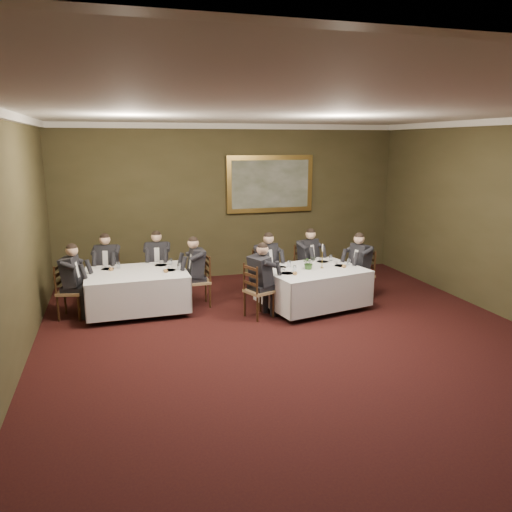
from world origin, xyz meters
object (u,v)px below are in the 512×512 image
diner_main_backleft (266,273)px  chair_main_endright (360,285)px  diner_sec_backleft (108,275)px  centerpiece (309,262)px  chair_sec_endleft (71,302)px  diner_main_endright (360,274)px  diner_sec_endleft (71,290)px  table_second (137,288)px  chair_sec_endright (199,291)px  diner_sec_endright (198,280)px  chair_main_endleft (258,302)px  diner_sec_backright (158,271)px  diner_main_endleft (259,290)px  table_main (312,285)px  chair_sec_backleft (109,285)px  chair_sec_backright (159,281)px  diner_main_backright (307,268)px  painting (270,184)px  chair_main_backleft (266,284)px  candlestick (322,259)px

diner_main_backleft → chair_main_endright: 1.92m
diner_sec_backleft → centerpiece: bearing=167.7°
chair_sec_endleft → centerpiece: size_ratio=3.65×
diner_main_endright → diner_sec_endleft: (-5.50, 0.42, 0.00)m
table_second → diner_main_backleft: diner_main_backleft is taller
chair_sec_endright → diner_sec_endright: size_ratio=0.74×
chair_main_endleft → diner_sec_backright: (-1.60, 1.87, 0.23)m
diner_main_endleft → table_main: bearing=80.1°
chair_sec_backleft → diner_sec_backright: size_ratio=0.74×
chair_sec_backright → diner_sec_backright: bearing=90.0°
chair_sec_backleft → chair_sec_backright: bearing=-167.2°
table_second → diner_sec_backleft: size_ratio=1.39×
chair_main_endright → diner_main_endright: 0.23m
table_second → chair_sec_endright: size_ratio=1.87×
chair_sec_endleft → chair_main_endright: bearing=99.3°
diner_sec_backleft → chair_sec_backright: diner_sec_backleft is taller
diner_main_backright → chair_sec_endleft: size_ratio=1.35×
diner_main_backleft → diner_sec_endright: size_ratio=1.00×
chair_sec_backleft → diner_sec_backleft: size_ratio=0.74×
table_main → diner_sec_endleft: (-4.37, 0.65, 0.06)m
chair_main_endleft → diner_sec_backleft: size_ratio=0.74×
diner_main_backleft → diner_sec_endleft: bearing=-17.2°
diner_main_endleft → painting: size_ratio=0.65×
diner_sec_backleft → diner_main_endleft: bearing=156.3°
chair_sec_endleft → table_main: bearing=95.1°
diner_sec_backright → chair_sec_endleft: diner_sec_backright is taller
chair_main_backleft → diner_sec_endright: (-1.39, -0.12, 0.23)m
centerpiece → chair_main_endright: bearing=11.4°
table_main → candlestick: bearing=2.2°
table_second → centerpiece: size_ratio=6.81×
table_second → diner_sec_endright: bearing=1.2°
diner_main_backright → candlestick: size_ratio=2.83×
chair_sec_backright → diner_sec_endleft: size_ratio=0.74×
chair_main_endright → chair_sec_endleft: 5.54m
chair_main_endright → chair_sec_endright: size_ratio=1.00×
painting → chair_sec_backleft: bearing=-163.7°
diner_main_endright → chair_sec_backleft: diner_main_endright is taller
chair_main_endleft → diner_sec_endright: bearing=-157.4°
chair_sec_backleft → chair_sec_endright: size_ratio=1.00×
diner_sec_backleft → table_second: bearing=130.7°
diner_main_endright → chair_sec_endleft: bearing=71.4°
table_main → diner_main_endright: diner_main_endright is taller
diner_main_endleft → diner_sec_backleft: bearing=-147.0°
table_second → centerpiece: 3.24m
diner_main_endright → chair_main_endright: bearing=-90.0°
diner_main_endleft → centerpiece: diner_main_endleft is taller
painting → table_main: bearing=-90.0°
diner_sec_backright → diner_sec_endright: 1.14m
diner_main_endleft → chair_main_endright: bearing=80.1°
chair_main_endleft → table_second: bearing=-135.6°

